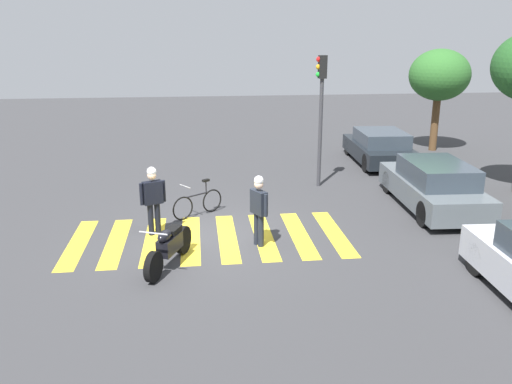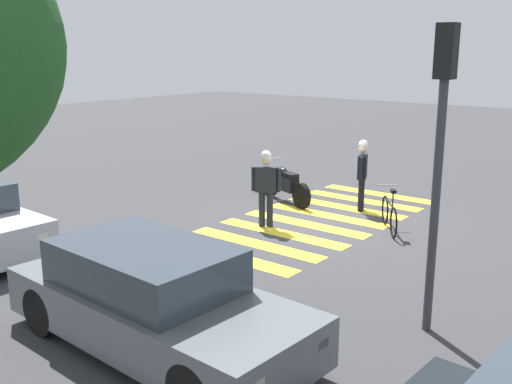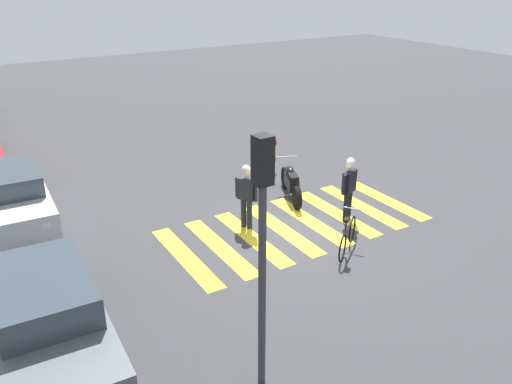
# 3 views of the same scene
# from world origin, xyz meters

# --- Properties ---
(ground_plane) EXTENTS (60.00, 60.00, 0.00)m
(ground_plane) POSITION_xyz_m (0.00, 0.00, 0.00)
(ground_plane) COLOR #38383A
(police_motorcycle) EXTENTS (2.05, 1.02, 1.04)m
(police_motorcycle) POSITION_xyz_m (1.52, -0.89, 0.46)
(police_motorcycle) COLOR black
(police_motorcycle) RESTS_ON ground_plane
(leaning_bicycle) EXTENTS (1.02, 1.36, 0.99)m
(leaning_bicycle) POSITION_xyz_m (-1.72, -0.25, 0.37)
(leaning_bicycle) COLOR black
(leaning_bicycle) RESTS_ON ground_plane
(officer_on_foot) EXTENTS (0.59, 0.39, 1.72)m
(officer_on_foot) POSITION_xyz_m (0.58, 1.16, 0.98)
(officer_on_foot) COLOR #1E232D
(officer_on_foot) RESTS_ON ground_plane
(officer_by_motorcycle) EXTENTS (0.37, 0.61, 1.75)m
(officer_by_motorcycle) POSITION_xyz_m (-0.43, -1.34, 1.00)
(officer_by_motorcycle) COLOR black
(officer_by_motorcycle) RESTS_ON ground_plane
(crosswalk_stripes) EXTENTS (3.18, 6.75, 0.01)m
(crosswalk_stripes) POSITION_xyz_m (0.00, 0.00, 0.00)
(crosswalk_stripes) COLOR yellow
(crosswalk_stripes) RESTS_ON ground_plane
(car_grey_coupe) EXTENTS (4.54, 1.98, 1.40)m
(car_grey_coupe) POSITION_xyz_m (-1.62, 6.45, 0.67)
(car_grey_coupe) COLOR black
(car_grey_coupe) RESTS_ON ground_plane
(traffic_light_pole) EXTENTS (0.25, 0.33, 4.19)m
(traffic_light_pole) POSITION_xyz_m (-4.25, 3.71, 2.82)
(traffic_light_pole) COLOR #38383D
(traffic_light_pole) RESTS_ON ground_plane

